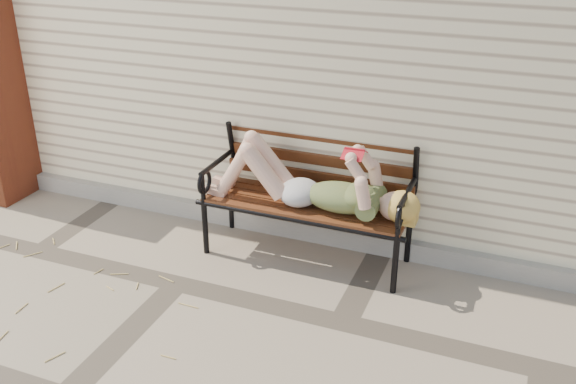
% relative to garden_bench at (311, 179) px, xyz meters
% --- Properties ---
extents(ground, '(80.00, 80.00, 0.00)m').
position_rel_garden_bench_xyz_m(ground, '(-0.73, -0.80, -0.61)').
color(ground, gray).
rests_on(ground, ground).
extents(house_wall, '(8.00, 4.00, 3.00)m').
position_rel_garden_bench_xyz_m(house_wall, '(-0.73, 2.20, 0.89)').
color(house_wall, '#F8EAC2').
rests_on(house_wall, ground).
extents(foundation_strip, '(8.00, 0.10, 0.15)m').
position_rel_garden_bench_xyz_m(foundation_strip, '(-0.73, 0.17, -0.54)').
color(foundation_strip, '#A8A497').
rests_on(foundation_strip, ground).
extents(garden_bench, '(1.69, 0.67, 1.09)m').
position_rel_garden_bench_xyz_m(garden_bench, '(0.00, 0.00, 0.00)').
color(garden_bench, black).
rests_on(garden_bench, ground).
extents(reading_woman, '(1.59, 0.36, 0.50)m').
position_rel_garden_bench_xyz_m(reading_woman, '(0.01, -0.13, 0.04)').
color(reading_woman, '#093943').
rests_on(reading_woman, ground).
extents(straw_scatter, '(2.81, 1.71, 0.01)m').
position_rel_garden_bench_xyz_m(straw_scatter, '(-1.64, -1.37, -0.61)').
color(straw_scatter, tan).
rests_on(straw_scatter, ground).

